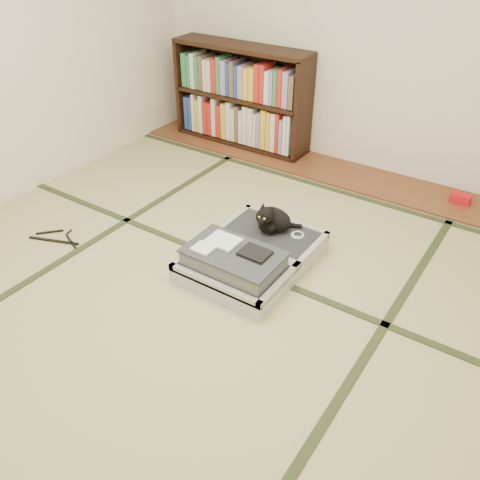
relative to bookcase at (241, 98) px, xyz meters
The scene contains 10 objects.
floor 2.38m from the bookcase, 62.19° to the right, with size 4.50×4.50×0.00m, color #C1B881.
wood_strip 1.18m from the bookcase, ahead, with size 4.00×0.50×0.02m, color brown.
red_item 2.12m from the bookcase, ahead, with size 0.15×0.09×0.07m, color red.
room_shell 2.55m from the bookcase, 62.19° to the right, with size 4.50×4.50×4.50m.
tatami_borders 1.97m from the bookcase, 55.28° to the right, with size 4.00×4.50×0.01m.
bookcase is the anchor object (origin of this frame).
suitcase 2.06m from the bookcase, 54.71° to the right, with size 0.66×0.88×0.26m.
cat 1.80m from the bookcase, 49.65° to the right, with size 0.29×0.30×0.24m.
cable_coil 1.90m from the bookcase, 44.64° to the right, with size 0.09×0.09×0.02m.
hanger 2.17m from the bookcase, 93.64° to the right, with size 0.39×0.24×0.01m.
Camera 1 is at (1.49, -1.80, 1.99)m, focal length 38.00 mm.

